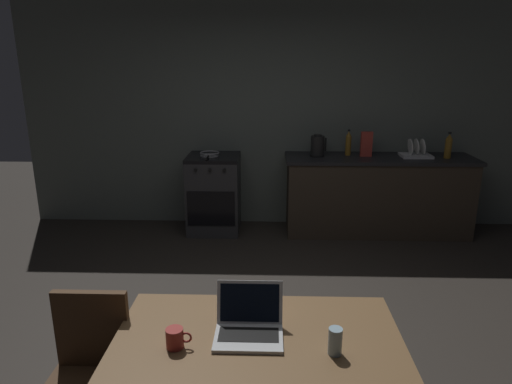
{
  "coord_description": "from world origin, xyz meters",
  "views": [
    {
      "loc": [
        0.07,
        -2.87,
        1.99
      ],
      "look_at": [
        -0.05,
        0.97,
        0.87
      ],
      "focal_mm": 32.01,
      "sensor_mm": 36.0,
      "label": 1
    }
  ],
  "objects_px": {
    "stove_oven": "(214,193)",
    "chair": "(88,369)",
    "dining_table": "(258,349)",
    "cereal_box": "(366,144)",
    "electric_kettle": "(317,146)",
    "bottle": "(448,146)",
    "frying_pan": "(209,154)",
    "laptop": "(249,326)",
    "dish_rack": "(416,153)",
    "bottle_b": "(348,143)",
    "coffee_mug": "(175,338)",
    "drinking_glass": "(335,341)"
  },
  "relations": [
    {
      "from": "laptop",
      "to": "cereal_box",
      "type": "xyz_separation_m",
      "value": [
        1.2,
        3.31,
        0.28
      ]
    },
    {
      "from": "dining_table",
      "to": "frying_pan",
      "type": "distance_m",
      "value": 3.35
    },
    {
      "from": "chair",
      "to": "cereal_box",
      "type": "distance_m",
      "value": 3.9
    },
    {
      "from": "bottle",
      "to": "stove_oven",
      "type": "bearing_deg",
      "value": 178.98
    },
    {
      "from": "frying_pan",
      "to": "drinking_glass",
      "type": "bearing_deg",
      "value": -73.67
    },
    {
      "from": "drinking_glass",
      "to": "frying_pan",
      "type": "bearing_deg",
      "value": 106.33
    },
    {
      "from": "chair",
      "to": "cereal_box",
      "type": "height_order",
      "value": "cereal_box"
    },
    {
      "from": "chair",
      "to": "coffee_mug",
      "type": "xyz_separation_m",
      "value": [
        0.48,
        -0.13,
        0.28
      ]
    },
    {
      "from": "dining_table",
      "to": "cereal_box",
      "type": "distance_m",
      "value": 3.54
    },
    {
      "from": "stove_oven",
      "to": "laptop",
      "type": "relative_size",
      "value": 2.86
    },
    {
      "from": "dish_rack",
      "to": "bottle_b",
      "type": "height_order",
      "value": "bottle_b"
    },
    {
      "from": "drinking_glass",
      "to": "bottle_b",
      "type": "relative_size",
      "value": 0.42
    },
    {
      "from": "electric_kettle",
      "to": "cereal_box",
      "type": "relative_size",
      "value": 0.89
    },
    {
      "from": "stove_oven",
      "to": "dish_rack",
      "type": "distance_m",
      "value": 2.39
    },
    {
      "from": "frying_pan",
      "to": "dish_rack",
      "type": "bearing_deg",
      "value": 0.72
    },
    {
      "from": "laptop",
      "to": "drinking_glass",
      "type": "height_order",
      "value": "laptop"
    },
    {
      "from": "laptop",
      "to": "electric_kettle",
      "type": "xyz_separation_m",
      "value": [
        0.64,
        3.29,
        0.26
      ]
    },
    {
      "from": "chair",
      "to": "laptop",
      "type": "height_order",
      "value": "laptop"
    },
    {
      "from": "electric_kettle",
      "to": "bottle",
      "type": "height_order",
      "value": "bottle"
    },
    {
      "from": "frying_pan",
      "to": "dining_table",
      "type": "bearing_deg",
      "value": -78.74
    },
    {
      "from": "dish_rack",
      "to": "frying_pan",
      "type": "bearing_deg",
      "value": -179.28
    },
    {
      "from": "stove_oven",
      "to": "dining_table",
      "type": "height_order",
      "value": "stove_oven"
    },
    {
      "from": "cereal_box",
      "to": "frying_pan",
      "type": "bearing_deg",
      "value": -178.42
    },
    {
      "from": "dining_table",
      "to": "bottle_b",
      "type": "height_order",
      "value": "bottle_b"
    },
    {
      "from": "chair",
      "to": "bottle",
      "type": "xyz_separation_m",
      "value": [
        2.91,
        3.23,
        0.55
      ]
    },
    {
      "from": "drinking_glass",
      "to": "bottle",
      "type": "bearing_deg",
      "value": 63.12
    },
    {
      "from": "bottle",
      "to": "bottle_b",
      "type": "xyz_separation_m",
      "value": [
        -1.1,
        0.13,
        0.0
      ]
    },
    {
      "from": "stove_oven",
      "to": "electric_kettle",
      "type": "bearing_deg",
      "value": 0.12
    },
    {
      "from": "frying_pan",
      "to": "cereal_box",
      "type": "height_order",
      "value": "cereal_box"
    },
    {
      "from": "dish_rack",
      "to": "chair",
      "type": "bearing_deg",
      "value": -128.08
    },
    {
      "from": "coffee_mug",
      "to": "dish_rack",
      "type": "distance_m",
      "value": 4.0
    },
    {
      "from": "laptop",
      "to": "bottle_b",
      "type": "distance_m",
      "value": 3.53
    },
    {
      "from": "coffee_mug",
      "to": "laptop",
      "type": "bearing_deg",
      "value": 18.66
    },
    {
      "from": "stove_oven",
      "to": "dining_table",
      "type": "relative_size",
      "value": 0.67
    },
    {
      "from": "stove_oven",
      "to": "chair",
      "type": "xyz_separation_m",
      "value": [
        -0.24,
        -3.28,
        0.05
      ]
    },
    {
      "from": "bottle_b",
      "to": "cereal_box",
      "type": "bearing_deg",
      "value": -17.03
    },
    {
      "from": "coffee_mug",
      "to": "bottle_b",
      "type": "distance_m",
      "value": 3.74
    },
    {
      "from": "laptop",
      "to": "cereal_box",
      "type": "bearing_deg",
      "value": 63.37
    },
    {
      "from": "chair",
      "to": "frying_pan",
      "type": "distance_m",
      "value": 3.28
    },
    {
      "from": "dish_rack",
      "to": "electric_kettle",
      "type": "bearing_deg",
      "value": 180.0
    },
    {
      "from": "stove_oven",
      "to": "laptop",
      "type": "xyz_separation_m",
      "value": [
        0.57,
        -3.29,
        0.32
      ]
    },
    {
      "from": "stove_oven",
      "to": "dish_rack",
      "type": "height_order",
      "value": "dish_rack"
    },
    {
      "from": "laptop",
      "to": "electric_kettle",
      "type": "distance_m",
      "value": 3.36
    },
    {
      "from": "chair",
      "to": "coffee_mug",
      "type": "distance_m",
      "value": 0.57
    },
    {
      "from": "bottle",
      "to": "frying_pan",
      "type": "height_order",
      "value": "bottle"
    },
    {
      "from": "laptop",
      "to": "bottle",
      "type": "relative_size",
      "value": 1.09
    },
    {
      "from": "stove_oven",
      "to": "chair",
      "type": "distance_m",
      "value": 3.28
    },
    {
      "from": "laptop",
      "to": "dish_rack",
      "type": "height_order",
      "value": "dish_rack"
    },
    {
      "from": "frying_pan",
      "to": "cereal_box",
      "type": "xyz_separation_m",
      "value": [
        1.8,
        0.05,
        0.12
      ]
    },
    {
      "from": "bottle",
      "to": "drinking_glass",
      "type": "relative_size",
      "value": 2.35
    }
  ]
}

